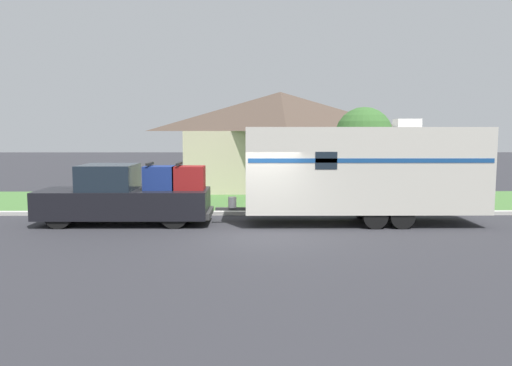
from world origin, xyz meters
name	(u,v)px	position (x,y,z in m)	size (l,w,h in m)	color
ground_plane	(262,235)	(0.00, 0.00, 0.00)	(120.00, 120.00, 0.00)	#2D2D33
curb_strip	(260,213)	(0.00, 3.75, 0.07)	(80.00, 0.30, 0.14)	beige
lawn_strip	(259,201)	(0.00, 7.40, 0.01)	(80.00, 7.00, 0.03)	#477538
house_across_street	(280,138)	(1.28, 13.23, 2.77)	(10.75, 7.93, 5.34)	beige
pickup_truck	(126,197)	(-4.59, 1.97, 0.94)	(5.82, 2.03, 2.10)	black
travel_trailer	(364,169)	(3.51, 1.97, 1.86)	(9.06, 2.24, 3.57)	black
mailbox	(348,185)	(3.50, 4.55, 1.04)	(0.48, 0.20, 1.36)	brown
tree_in_yard	(364,136)	(4.51, 6.58, 2.94)	(2.48, 2.48, 4.20)	brown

